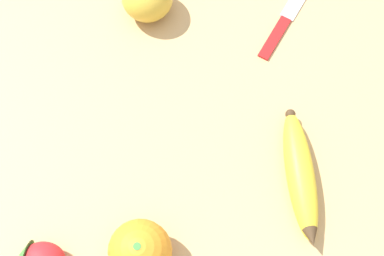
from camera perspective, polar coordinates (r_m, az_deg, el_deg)
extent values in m
plane|color=tan|center=(0.76, -1.25, 1.22)|extent=(3.00, 3.00, 0.00)
ellipsoid|color=yellow|center=(0.73, 11.79, -4.82)|extent=(0.04, 0.18, 0.04)
cone|color=#47331E|center=(0.70, 12.98, -11.27)|extent=(0.02, 0.03, 0.03)
sphere|color=#47331E|center=(0.75, 10.77, 1.47)|extent=(0.01, 0.01, 0.01)
sphere|color=orange|center=(0.67, -5.20, -12.94)|extent=(0.08, 0.08, 0.08)
cylinder|color=#3D8438|center=(0.63, -5.49, -12.44)|extent=(0.01, 0.01, 0.00)
cone|color=#3D8438|center=(0.71, -17.19, -12.85)|extent=(0.02, 0.04, 0.04)
cube|color=red|center=(0.82, 9.11, 9.57)|extent=(0.06, 0.07, 0.01)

